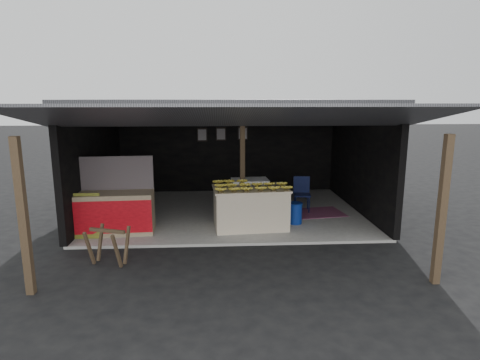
{
  "coord_description": "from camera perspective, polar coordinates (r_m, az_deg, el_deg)",
  "views": [
    {
      "loc": [
        -0.32,
        -7.96,
        3.04
      ],
      "look_at": [
        0.22,
        1.56,
        1.1
      ],
      "focal_mm": 30.0,
      "sensor_mm": 36.0,
      "label": 1
    }
  ],
  "objects": [
    {
      "name": "green_signboard",
      "position": [
        9.31,
        -21.24,
        -4.79
      ],
      "size": [
        0.66,
        0.17,
        0.99
      ],
      "primitive_type": "cube",
      "rotation": [
        -0.13,
        0.0,
        0.0
      ],
      "color": "black",
      "rests_on": "concrete_slab"
    },
    {
      "name": "magenta_rug",
      "position": [
        10.86,
        10.52,
        -4.6
      ],
      "size": [
        1.63,
        1.21,
        0.01
      ],
      "primitive_type": "cube",
      "rotation": [
        0.0,
        0.0,
        0.14
      ],
      "color": "#651644",
      "rests_on": "concrete_slab"
    },
    {
      "name": "white_crate",
      "position": [
        10.13,
        1.43,
        -2.67
      ],
      "size": [
        0.94,
        0.67,
        1.0
      ],
      "rotation": [
        0.0,
        0.0,
        0.06
      ],
      "color": "white",
      "rests_on": "concrete_slab"
    },
    {
      "name": "concrete_slab",
      "position": [
        10.89,
        -1.44,
        -4.55
      ],
      "size": [
        7.0,
        5.0,
        0.06
      ],
      "primitive_type": "cube",
      "color": "gray",
      "rests_on": "ground"
    },
    {
      "name": "banana_table",
      "position": [
        9.41,
        1.51,
        -3.92
      ],
      "size": [
        1.8,
        1.19,
        0.95
      ],
      "rotation": [
        0.0,
        0.0,
        0.08
      ],
      "color": "beige",
      "rests_on": "concrete_slab"
    },
    {
      "name": "banana_pile",
      "position": [
        9.27,
        1.53,
        -0.52
      ],
      "size": [
        1.67,
        1.08,
        0.19
      ],
      "primitive_type": null,
      "rotation": [
        0.0,
        0.0,
        0.08
      ],
      "color": "gold",
      "rests_on": "banana_table"
    },
    {
      "name": "water_barrel",
      "position": [
        9.84,
        7.86,
        -4.76
      ],
      "size": [
        0.33,
        0.33,
        0.48
      ],
      "primitive_type": "cylinder",
      "color": "navy",
      "rests_on": "concrete_slab"
    },
    {
      "name": "ground",
      "position": [
        8.53,
        -0.89,
        -9.39
      ],
      "size": [
        80.0,
        80.0,
        0.0
      ],
      "primitive_type": "plane",
      "color": "black",
      "rests_on": "ground"
    },
    {
      "name": "neighbor_stall",
      "position": [
        9.46,
        -17.19,
        -4.17
      ],
      "size": [
        1.69,
        0.84,
        1.7
      ],
      "rotation": [
        0.0,
        0.0,
        0.06
      ],
      "color": "#998466",
      "rests_on": "concrete_slab"
    },
    {
      "name": "plastic_chair",
      "position": [
        10.92,
        8.77,
        -1.53
      ],
      "size": [
        0.48,
        0.48,
        0.92
      ],
      "rotation": [
        0.0,
        0.0,
        -0.11
      ],
      "color": "#091036",
      "rests_on": "concrete_slab"
    },
    {
      "name": "sawhorse",
      "position": [
        7.87,
        -18.26,
        -8.43
      ],
      "size": [
        0.78,
        0.77,
        0.69
      ],
      "rotation": [
        0.0,
        0.0,
        -0.32
      ],
      "color": "#483724",
      "rests_on": "ground"
    },
    {
      "name": "shophouse",
      "position": [
        10.82,
        -1.54,
        6.51
      ],
      "size": [
        7.4,
        7.29,
        3.02
      ],
      "color": "black",
      "rests_on": "ground"
    },
    {
      "name": "picture_frames",
      "position": [
        12.91,
        -2.57,
        6.55
      ],
      "size": [
        1.62,
        0.04,
        0.46
      ],
      "color": "black",
      "rests_on": "shophouse"
    }
  ]
}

